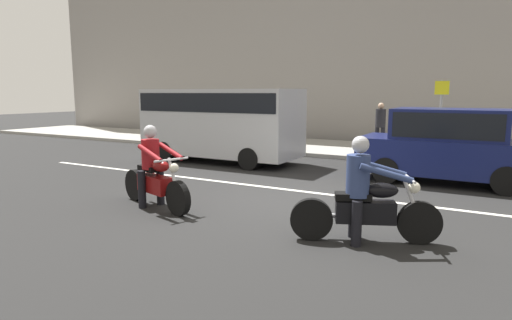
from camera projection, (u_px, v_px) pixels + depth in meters
ground_plane at (284, 200)px, 8.96m from camera, size 80.00×80.00×0.00m
sidewalk_slab at (381, 151)px, 15.82m from camera, size 40.00×4.40×0.14m
lane_marking_stripe at (333, 195)px, 9.38m from camera, size 18.00×0.14×0.01m
motorcycle_with_rider_crimson at (154, 174)px, 8.30m from camera, size 2.14×0.89×1.58m
motorcycle_with_rider_denim_blue at (365, 200)px, 6.37m from camera, size 2.06×1.05×1.57m
parked_van_silver at (221, 120)px, 13.74m from camera, size 5.03×1.96×2.28m
parked_hatchback_navy at (448, 145)px, 10.49m from camera, size 4.10×1.76×1.80m
street_sign_post at (441, 110)px, 14.38m from camera, size 0.44×0.08×2.44m
pedestrian_bystander at (380, 124)px, 14.84m from camera, size 0.34×0.34×1.70m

